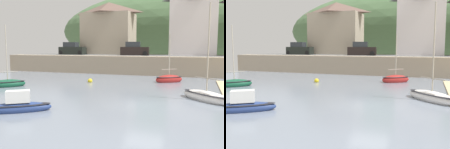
# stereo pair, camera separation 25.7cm
# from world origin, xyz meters

# --- Properties ---
(quay_seawall) EXTENTS (48.00, 9.40, 2.40)m
(quay_seawall) POSITION_xyz_m (0.00, 17.50, 1.36)
(quay_seawall) COLOR tan
(quay_seawall) RESTS_ON ground
(hillside_backdrop) EXTENTS (80.00, 44.00, 22.32)m
(hillside_backdrop) POSITION_xyz_m (5.05, 55.20, 7.81)
(hillside_backdrop) COLOR #507047
(hillside_backdrop) RESTS_ON ground
(waterfront_building_left) EXTENTS (8.47, 5.88, 8.59)m
(waterfront_building_left) POSITION_xyz_m (-11.37, 25.20, 6.76)
(waterfront_building_left) COLOR tan
(waterfront_building_left) RESTS_ON ground
(waterfront_building_centre) EXTENTS (6.93, 5.42, 9.93)m
(waterfront_building_centre) POSITION_xyz_m (2.21, 25.20, 7.44)
(waterfront_building_centre) COLOR white
(waterfront_building_centre) RESTS_ON ground
(sailboat_far_left) EXTENTS (3.56, 2.88, 1.39)m
(sailboat_far_left) POSITION_xyz_m (-6.40, -4.09, 0.33)
(sailboat_far_left) COLOR navy
(sailboat_far_left) RESTS_ON ground
(dinghy_open_wooden) EXTENTS (3.12, 2.66, 5.16)m
(dinghy_open_wooden) POSITION_xyz_m (0.32, 10.99, 0.32)
(dinghy_open_wooden) COLOR #A62420
(dinghy_open_wooden) RESTS_ON ground
(fishing_boat_green) EXTENTS (3.19, 3.17, 5.84)m
(fishing_boat_green) POSITION_xyz_m (-13.46, 3.16, 0.29)
(fishing_boat_green) COLOR #165035
(fishing_boat_green) RESTS_ON ground
(sailboat_tall_mast) EXTENTS (3.83, 3.79, 6.80)m
(sailboat_tall_mast) POSITION_xyz_m (3.79, 2.51, 0.30)
(sailboat_tall_mast) COLOR white
(sailboat_tall_mast) RESTS_ON ground
(parked_car_near_slipway) EXTENTS (4.13, 1.82, 1.95)m
(parked_car_near_slipway) POSITION_xyz_m (-15.97, 20.70, 3.20)
(parked_car_near_slipway) COLOR black
(parked_car_near_slipway) RESTS_ON ground
(parked_car_by_wall) EXTENTS (4.27, 2.16, 1.95)m
(parked_car_by_wall) POSITION_xyz_m (-5.78, 20.70, 3.20)
(parked_car_by_wall) COLOR black
(parked_car_by_wall) RESTS_ON ground
(mooring_buoy) EXTENTS (0.49, 0.49, 0.49)m
(mooring_buoy) POSITION_xyz_m (-7.39, 8.21, 0.15)
(mooring_buoy) COLOR yellow
(mooring_buoy) RESTS_ON ground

